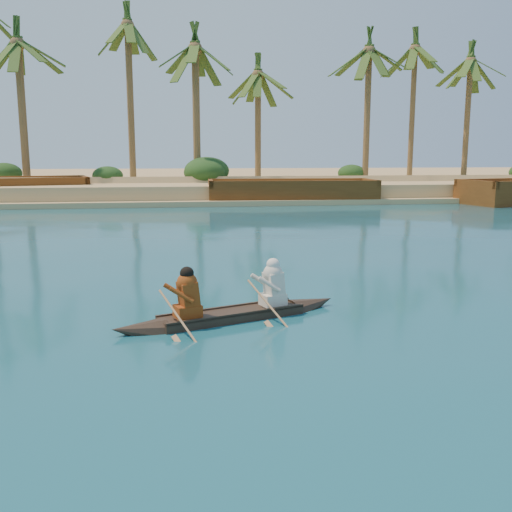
{
  "coord_description": "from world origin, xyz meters",
  "views": [
    {
      "loc": [
        -9.16,
        -15.53,
        3.43
      ],
      "look_at": [
        -7.18,
        -2.1,
        1.0
      ],
      "focal_mm": 40.0,
      "sensor_mm": 36.0,
      "label": 1
    }
  ],
  "objects": [
    {
      "name": "ground",
      "position": [
        0.0,
        0.0,
        0.0
      ],
      "size": [
        160.0,
        160.0,
        0.0
      ],
      "primitive_type": "plane",
      "color": "navy",
      "rests_on": "ground"
    },
    {
      "name": "palm_grove",
      "position": [
        0.0,
        35.0,
        8.0
      ],
      "size": [
        110.0,
        14.0,
        16.0
      ],
      "primitive_type": null,
      "color": "#36561E",
      "rests_on": "ground"
    },
    {
      "name": "canoe",
      "position": [
        -7.97,
        -4.0,
        0.27
      ],
      "size": [
        5.04,
        2.37,
        1.41
      ],
      "rotation": [
        0.0,
        0.0,
        0.35
      ],
      "color": "#30241A",
      "rests_on": "ground"
    },
    {
      "name": "sandy_embankment",
      "position": [
        0.0,
        46.89,
        0.53
      ],
      "size": [
        150.0,
        51.0,
        1.5
      ],
      "color": "tan",
      "rests_on": "ground"
    },
    {
      "name": "shrub_cluster",
      "position": [
        0.0,
        31.5,
        1.2
      ],
      "size": [
        100.0,
        6.0,
        2.4
      ],
      "primitive_type": null,
      "color": "#1D3F17",
      "rests_on": "ground"
    },
    {
      "name": "barge_mid",
      "position": [
        -0.74,
        24.29,
        0.69
      ],
      "size": [
        11.95,
        4.45,
        1.96
      ],
      "rotation": [
        0.0,
        0.0,
        -0.05
      ],
      "color": "brown",
      "rests_on": "ground"
    }
  ]
}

